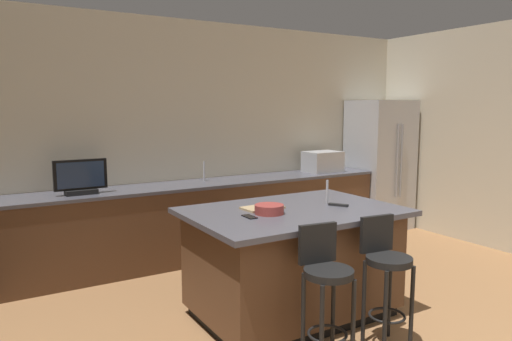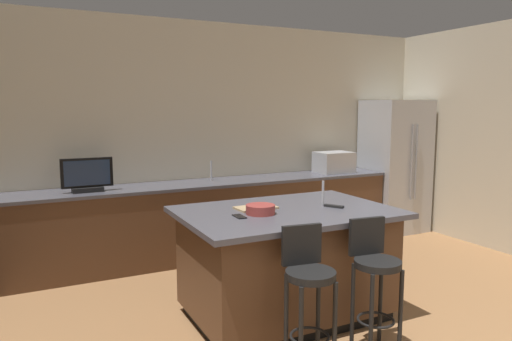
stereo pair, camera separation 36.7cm
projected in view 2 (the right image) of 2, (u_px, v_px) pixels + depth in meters
wall_back at (206, 137)px, 5.95m from camera, size 6.90×0.12×2.83m
counter_back at (215, 218)px, 5.72m from camera, size 4.72×0.62×0.91m
kitchen_island at (286, 262)px, 4.04m from camera, size 1.78×1.21×0.94m
refrigerator at (394, 166)px, 6.84m from camera, size 0.82×0.74×1.89m
microwave at (334, 162)px, 6.41m from camera, size 0.48×0.36×0.28m
tv_monitor at (87, 176)px, 4.95m from camera, size 0.52×0.16×0.36m
sink_faucet_back at (211, 171)px, 5.74m from camera, size 0.02×0.02×0.24m
sink_faucet_island at (323, 193)px, 4.12m from camera, size 0.02×0.02×0.22m
bar_stool_left at (308, 286)px, 3.19m from camera, size 0.34×0.36×0.99m
bar_stool_right at (375, 273)px, 3.45m from camera, size 0.34×0.35×0.98m
fruit_bowl at (260, 209)px, 3.81m from camera, size 0.24×0.24×0.08m
cell_phone at (239, 216)px, 3.71m from camera, size 0.07×0.15×0.01m
tv_remote at (334, 206)px, 4.07m from camera, size 0.13×0.17×0.02m
cutting_board at (256, 208)px, 4.01m from camera, size 0.35×0.23×0.02m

